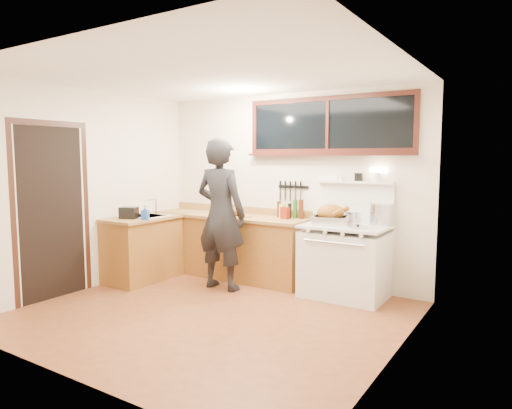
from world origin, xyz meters
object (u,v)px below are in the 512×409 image
Objects in this scene: vintage_stove at (345,259)px; cutting_board at (235,213)px; man at (221,214)px; roast_turkey at (331,216)px.

vintage_stove reaches higher than cutting_board.
cutting_board is at bearing 101.12° from man.
vintage_stove is at bearing 3.77° from cutting_board.
man reaches higher than roast_turkey.
roast_turkey is at bearing 21.72° from man.
cutting_board is at bearing -176.28° from roast_turkey.
roast_turkey is at bearing 3.72° from cutting_board.
man is (-1.51, -0.54, 0.52)m from vintage_stove.
vintage_stove is at bearing 19.64° from man.
vintage_stove is 3.30× the size of cutting_board.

